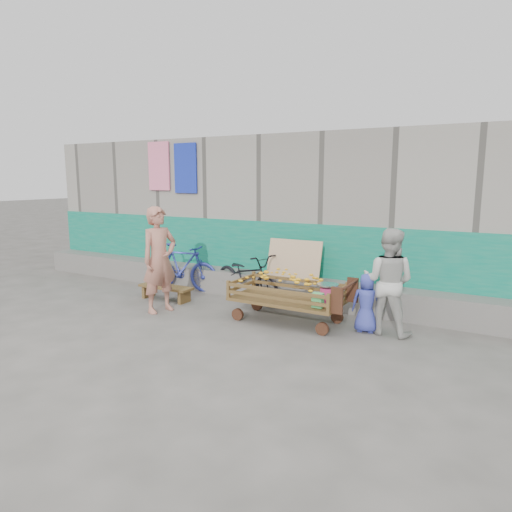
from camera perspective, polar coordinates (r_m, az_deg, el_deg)
The scene contains 9 objects.
ground at distance 6.47m, azimuth -6.27°, elevation -10.26°, with size 80.00×80.00×0.00m, color #524F49.
building_wall at distance 9.68m, azimuth 7.77°, elevation 5.26°, with size 12.00×3.50×3.00m.
banana_cart at distance 7.04m, azimuth 3.67°, elevation -4.01°, with size 1.85×0.85×0.79m.
bench at distance 8.51m, azimuth -11.21°, elevation -4.14°, with size 1.06×0.32×0.26m.
vendor_man at distance 7.67m, azimuth -11.97°, elevation -0.46°, with size 0.64×0.42×1.75m, color #B16F5C.
woman at distance 6.71m, azimuth 16.20°, elevation -3.08°, with size 0.74×0.58×1.52m, color beige.
child at distance 6.78m, azimuth 13.65°, elevation -5.71°, with size 0.42×0.27×0.86m, color #3943A8.
bicycle_dark at distance 8.29m, azimuth -1.16°, elevation -2.59°, with size 0.58×1.66×0.87m, color black.
bicycle_blue at distance 9.12m, azimuth -9.20°, elevation -1.39°, with size 0.44×1.55×0.93m, color navy.
Camera 1 is at (3.59, -4.91, 2.20)m, focal length 32.00 mm.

